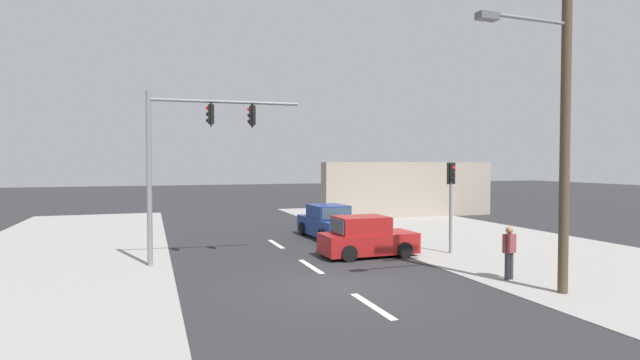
% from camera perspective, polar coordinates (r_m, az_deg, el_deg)
% --- Properties ---
extents(ground_plane, '(140.00, 140.00, 0.00)m').
position_cam_1_polar(ground_plane, '(14.55, 2.62, -12.11)').
color(ground_plane, '#28282B').
extents(lane_dash_near, '(0.20, 2.40, 0.01)m').
position_cam_1_polar(lane_dash_near, '(12.77, 6.00, -14.11)').
color(lane_dash_near, silver).
rests_on(lane_dash_near, ground).
extents(lane_dash_mid, '(0.20, 2.40, 0.01)m').
position_cam_1_polar(lane_dash_mid, '(17.31, -1.07, -9.83)').
color(lane_dash_mid, silver).
rests_on(lane_dash_mid, ground).
extents(lane_dash_far, '(0.20, 2.40, 0.01)m').
position_cam_1_polar(lane_dash_far, '(22.04, -5.06, -7.29)').
color(lane_dash_far, silver).
rests_on(lane_dash_far, ground).
extents(kerb_right_verge, '(10.00, 44.00, 0.02)m').
position_cam_1_polar(kerb_right_verge, '(21.03, 24.16, -7.88)').
color(kerb_right_verge, gray).
rests_on(kerb_right_verge, ground).
extents(kerb_left_verge, '(8.00, 40.00, 0.02)m').
position_cam_1_polar(kerb_left_verge, '(17.81, -29.65, -9.72)').
color(kerb_left_verge, gray).
rests_on(kerb_left_verge, ground).
extents(utility_pole_foreground_right, '(3.78, 0.38, 10.04)m').
position_cam_1_polar(utility_pole_foreground_right, '(14.91, 25.93, 8.89)').
color(utility_pole_foreground_right, '#4C3D2B').
rests_on(utility_pole_foreground_right, ground).
extents(traffic_signal_mast, '(5.29, 0.51, 6.00)m').
position_cam_1_polar(traffic_signal_mast, '(17.94, -14.83, 3.83)').
color(traffic_signal_mast, slate).
rests_on(traffic_signal_mast, ground).
extents(pedestal_signal_right_kerb, '(0.44, 0.31, 3.56)m').
position_cam_1_polar(pedestal_signal_right_kerb, '(20.04, 14.75, -1.32)').
color(pedestal_signal_right_kerb, slate).
rests_on(pedestal_signal_right_kerb, ground).
extents(shopfront_wall_far, '(12.00, 1.00, 3.60)m').
position_cam_1_polar(shopfront_wall_far, '(33.37, 10.19, -1.08)').
color(shopfront_wall_far, '#A39384').
rests_on(shopfront_wall_far, ground).
extents(sedan_crossing_left, '(2.04, 4.31, 1.56)m').
position_cam_1_polar(sedan_crossing_left, '(23.66, 0.97, -4.94)').
color(sedan_crossing_left, navy).
rests_on(sedan_crossing_left, ground).
extents(hatchback_oncoming_mid, '(3.66, 1.81, 1.53)m').
position_cam_1_polar(hatchback_oncoming_mid, '(19.10, 5.31, -6.60)').
color(hatchback_oncoming_mid, maroon).
rests_on(hatchback_oncoming_mid, ground).
extents(pedestrian_at_kerb, '(0.55, 0.29, 1.63)m').
position_cam_1_polar(pedestrian_at_kerb, '(16.18, 20.81, -7.46)').
color(pedestrian_at_kerb, '#333338').
rests_on(pedestrian_at_kerb, ground).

